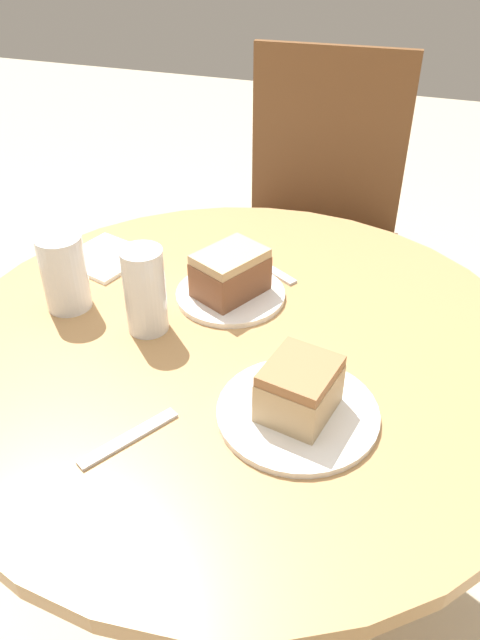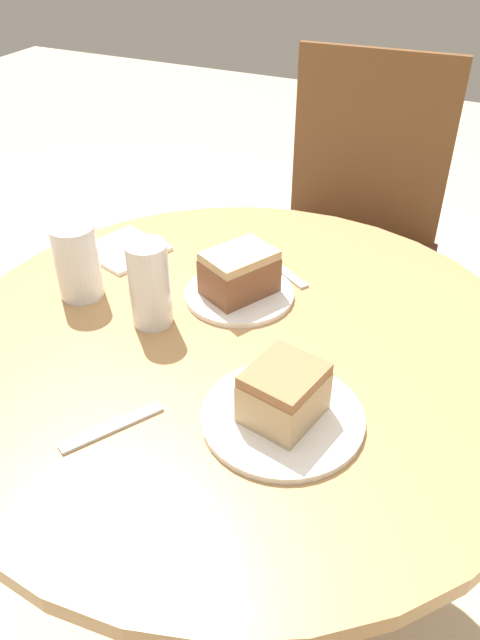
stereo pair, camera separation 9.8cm
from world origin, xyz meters
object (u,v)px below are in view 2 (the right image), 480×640
(cake_slice_near, at_px, (239,272))
(glass_water, at_px, (79,266))
(glass_lemonade, at_px, (150,289))
(chair, at_px, (352,234))
(plate_near, at_px, (239,294))
(plate_far, at_px, (282,417))
(cake_slice_far, at_px, (284,393))

(cake_slice_near, height_order, glass_water, glass_water)
(cake_slice_near, distance_m, glass_water, 0.28)
(glass_lemonade, xyz_separation_m, glass_water, (-0.16, 0.02, -0.01))
(chair, relative_size, plate_near, 5.01)
(chair, distance_m, plate_far, 1.02)
(glass_water, bearing_deg, chair, 72.64)
(plate_near, bearing_deg, glass_lemonade, -127.22)
(plate_near, relative_size, cake_slice_far, 1.64)
(cake_slice_near, bearing_deg, glass_water, -156.42)
(plate_near, height_order, plate_far, same)
(cake_slice_far, relative_size, glass_lemonade, 0.80)
(plate_far, height_order, glass_lemonade, glass_lemonade)
(plate_far, height_order, cake_slice_far, cake_slice_far)
(plate_far, xyz_separation_m, cake_slice_near, (-0.18, 0.25, 0.04))
(plate_near, relative_size, glass_lemonade, 1.32)
(glass_lemonade, bearing_deg, cake_slice_far, -22.96)
(chair, distance_m, cake_slice_near, 0.78)
(cake_slice_far, bearing_deg, glass_lemonade, 157.04)
(chair, distance_m, plate_near, 0.76)
(chair, xyz_separation_m, plate_near, (-0.01, -0.73, 0.23))
(plate_far, height_order, glass_water, glass_water)
(plate_far, bearing_deg, glass_lemonade, 157.04)
(plate_near, height_order, cake_slice_near, cake_slice_near)
(glass_lemonade, distance_m, glass_water, 0.16)
(chair, height_order, cake_slice_far, chair)
(chair, relative_size, cake_slice_far, 8.23)
(glass_water, bearing_deg, glass_lemonade, -6.58)
(cake_slice_near, xyz_separation_m, cake_slice_far, (0.18, -0.25, -0.00))
(chair, relative_size, cake_slice_near, 6.64)
(plate_far, distance_m, cake_slice_far, 0.04)
(plate_near, xyz_separation_m, glass_water, (-0.25, -0.11, 0.05))
(cake_slice_near, bearing_deg, plate_far, -53.47)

